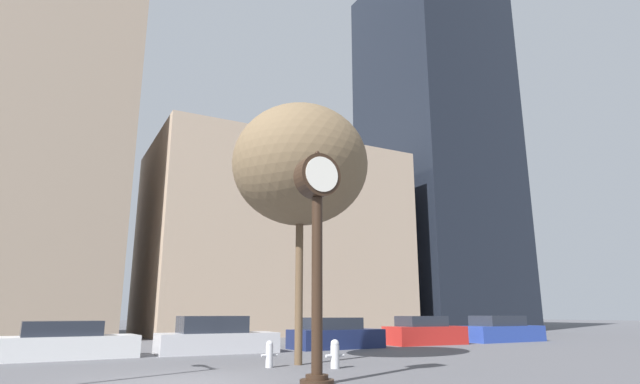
% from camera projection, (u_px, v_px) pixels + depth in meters
% --- Properties ---
extents(ground_plane, '(200.00, 200.00, 0.00)m').
position_uv_depth(ground_plane, '(184.00, 383.00, 11.05)').
color(ground_plane, '#515156').
extents(building_tall_tower, '(15.42, 12.00, 31.73)m').
position_uv_depth(building_tall_tower, '(2.00, 84.00, 32.14)').
color(building_tall_tower, gray).
rests_on(building_tall_tower, ground_plane).
extents(building_storefront_row, '(18.76, 12.00, 13.79)m').
position_uv_depth(building_storefront_row, '(272.00, 242.00, 38.78)').
color(building_storefront_row, tan).
rests_on(building_storefront_row, ground_plane).
extents(building_glass_modern, '(11.34, 12.00, 34.90)m').
position_uv_depth(building_glass_modern, '(435.00, 146.00, 49.11)').
color(building_glass_modern, black).
rests_on(building_glass_modern, ground_plane).
extents(street_clock, '(1.03, 0.74, 5.28)m').
position_uv_depth(street_clock, '(317.00, 226.00, 11.50)').
color(street_clock, black).
rests_on(street_clock, ground_plane).
extents(car_white, '(4.52, 2.08, 1.25)m').
position_uv_depth(car_white, '(66.00, 343.00, 16.88)').
color(car_white, silver).
rests_on(car_white, ground_plane).
extents(car_silver, '(4.57, 1.94, 1.39)m').
position_uv_depth(car_silver, '(216.00, 338.00, 19.25)').
color(car_silver, '#BCBCC1').
rests_on(car_silver, ground_plane).
extents(car_navy, '(4.11, 1.98, 1.31)m').
position_uv_depth(car_navy, '(335.00, 335.00, 21.78)').
color(car_navy, '#19234C').
rests_on(car_navy, ground_plane).
extents(car_red, '(4.00, 1.90, 1.36)m').
position_uv_depth(car_red, '(424.00, 332.00, 24.37)').
color(car_red, red).
rests_on(car_red, ground_plane).
extents(car_blue, '(4.81, 1.99, 1.36)m').
position_uv_depth(car_blue, '(501.00, 331.00, 26.93)').
color(car_blue, '#28429E').
rests_on(car_blue, ground_plane).
extents(fire_hydrant_near, '(0.57, 0.25, 0.78)m').
position_uv_depth(fire_hydrant_near, '(335.00, 354.00, 13.97)').
color(fire_hydrant_near, '#B7B7BC').
rests_on(fire_hydrant_near, ground_plane).
extents(fire_hydrant_far, '(0.48, 0.21, 0.74)m').
position_uv_depth(fire_hydrant_far, '(269.00, 354.00, 14.21)').
color(fire_hydrant_far, '#B7B7BC').
rests_on(fire_hydrant_far, ground_plane).
extents(bare_tree, '(4.41, 4.41, 8.20)m').
position_uv_depth(bare_tree, '(300.00, 165.00, 16.30)').
color(bare_tree, brown).
rests_on(bare_tree, ground_plane).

